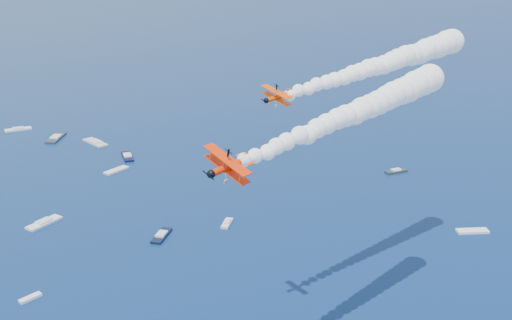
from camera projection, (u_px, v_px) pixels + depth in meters
name	position (u px, v px, depth m)	size (l,w,h in m)	color
biplane_lead	(278.00, 97.00, 121.67)	(6.68, 7.49, 4.51)	#FF4805
biplane_trail	(229.00, 167.00, 96.89)	(8.26, 9.27, 5.58)	#FF2E05
smoke_trail_lead	(380.00, 65.00, 139.04)	(59.57, 17.47, 10.78)	white
smoke_trail_trail	(350.00, 115.00, 115.97)	(58.48, 21.75, 10.78)	white
spectator_boats	(50.00, 190.00, 217.06)	(221.29, 187.53, 0.70)	black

